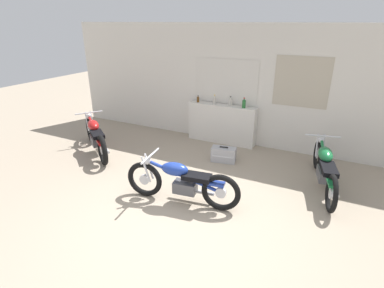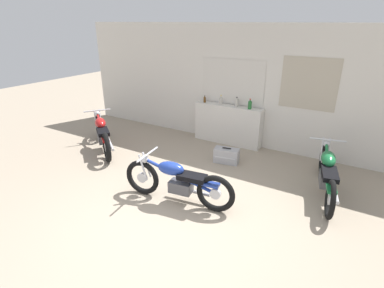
% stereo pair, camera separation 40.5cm
% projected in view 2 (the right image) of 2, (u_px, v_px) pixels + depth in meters
% --- Properties ---
extents(ground_plane, '(24.00, 24.00, 0.00)m').
position_uv_depth(ground_plane, '(168.00, 225.00, 4.48)').
color(ground_plane, gray).
extents(wall_back, '(10.00, 0.07, 2.80)m').
position_uv_depth(wall_back, '(258.00, 88.00, 6.82)').
color(wall_back, silver).
rests_on(wall_back, ground_plane).
extents(sill_counter, '(1.69, 0.28, 0.95)m').
position_uv_depth(sill_counter, '(228.00, 125.00, 7.32)').
color(sill_counter, silver).
rests_on(sill_counter, ground_plane).
extents(bottle_leftmost, '(0.06, 0.06, 0.17)m').
position_uv_depth(bottle_leftmost, '(205.00, 99.00, 7.39)').
color(bottle_leftmost, '#5B3814').
rests_on(bottle_leftmost, sill_counter).
extents(bottle_left_center, '(0.07, 0.07, 0.23)m').
position_uv_depth(bottle_left_center, '(221.00, 101.00, 7.17)').
color(bottle_left_center, '#B7B2A8').
rests_on(bottle_left_center, sill_counter).
extents(bottle_center, '(0.09, 0.09, 0.23)m').
position_uv_depth(bottle_center, '(237.00, 102.00, 7.03)').
color(bottle_center, '#B7B2A8').
rests_on(bottle_center, sill_counter).
extents(bottle_right_center, '(0.08, 0.08, 0.24)m').
position_uv_depth(bottle_right_center, '(250.00, 104.00, 6.82)').
color(bottle_right_center, '#23662D').
rests_on(bottle_right_center, sill_counter).
extents(motorcycle_green, '(0.75, 2.13, 0.78)m').
position_uv_depth(motorcycle_green, '(327.00, 172.00, 5.20)').
color(motorcycle_green, black).
rests_on(motorcycle_green, ground_plane).
extents(motorcycle_blue, '(1.97, 0.64, 0.80)m').
position_uv_depth(motorcycle_blue, '(177.00, 181.00, 4.91)').
color(motorcycle_blue, black).
rests_on(motorcycle_blue, ground_plane).
extents(motorcycle_red, '(1.77, 1.35, 0.80)m').
position_uv_depth(motorcycle_red, '(102.00, 133.00, 6.99)').
color(motorcycle_red, black).
rests_on(motorcycle_red, ground_plane).
extents(hard_case_silver, '(0.56, 0.34, 0.34)m').
position_uv_depth(hard_case_silver, '(226.00, 156.00, 6.40)').
color(hard_case_silver, '#9E9EA3').
rests_on(hard_case_silver, ground_plane).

